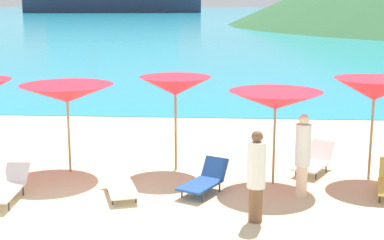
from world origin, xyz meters
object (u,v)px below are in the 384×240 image
object	(u,v)px
umbrella_3	(67,94)
lounge_chair_8	(314,161)
umbrella_6	(374,90)
lounge_chair_0	(8,187)
lounge_chair_5	(120,184)
umbrella_4	(175,86)
beachgoer_2	(303,153)
beachgoer_3	(256,174)
umbrella_5	(275,100)
lounge_chair_2	(205,180)

from	to	relation	value
umbrella_3	lounge_chair_8	distance (m)	6.18
umbrella_6	lounge_chair_0	size ratio (longest dim) A/B	1.39
umbrella_6	lounge_chair_5	world-z (taller)	umbrella_6
umbrella_4	umbrella_6	size ratio (longest dim) A/B	0.98
umbrella_3	beachgoer_2	distance (m)	5.68
umbrella_6	lounge_chair_0	bearing A→B (deg)	-165.64
umbrella_3	beachgoer_2	xyz separation A→B (m)	(5.41, -1.43, -0.98)
lounge_chair_5	lounge_chair_8	world-z (taller)	lounge_chair_8
lounge_chair_0	beachgoer_3	distance (m)	5.22
umbrella_6	lounge_chair_8	world-z (taller)	umbrella_6
umbrella_5	lounge_chair_0	xyz separation A→B (m)	(-5.61, -1.46, -1.65)
beachgoer_3	beachgoer_2	bearing A→B (deg)	-150.46
umbrella_4	lounge_chair_8	size ratio (longest dim) A/B	1.54
lounge_chair_2	beachgoer_2	bearing A→B (deg)	23.82
umbrella_5	lounge_chair_0	size ratio (longest dim) A/B	1.26
lounge_chair_8	umbrella_4	bearing A→B (deg)	-151.26
umbrella_6	lounge_chair_0	world-z (taller)	umbrella_6
umbrella_6	lounge_chair_2	bearing A→B (deg)	-161.48
lounge_chair_5	lounge_chair_8	bearing A→B (deg)	5.52
umbrella_3	lounge_chair_2	xyz separation A→B (m)	(3.34, -1.31, -1.64)
lounge_chair_8	beachgoer_2	size ratio (longest dim) A/B	0.84
umbrella_6	lounge_chair_5	size ratio (longest dim) A/B	1.47
umbrella_6	beachgoer_2	bearing A→B (deg)	-141.25
umbrella_6	lounge_chair_0	xyz separation A→B (m)	(-7.89, -2.02, -1.82)
umbrella_4	beachgoer_3	bearing A→B (deg)	-60.56
umbrella_4	lounge_chair_2	distance (m)	2.57
lounge_chair_2	beachgoer_3	distance (m)	1.98
umbrella_5	lounge_chair_2	distance (m)	2.36
umbrella_4	umbrella_5	distance (m)	2.51
umbrella_3	umbrella_6	world-z (taller)	umbrella_6
umbrella_4	lounge_chair_8	bearing A→B (deg)	0.63
lounge_chair_0	lounge_chair_8	world-z (taller)	lounge_chair_8
umbrella_6	umbrella_3	bearing A→B (deg)	179.71
beachgoer_3	umbrella_3	bearing A→B (deg)	-58.32
umbrella_5	lounge_chair_8	distance (m)	2.19
lounge_chair_0	lounge_chair_2	bearing A→B (deg)	7.36
lounge_chair_8	umbrella_3	bearing A→B (deg)	-148.16
umbrella_4	lounge_chair_0	bearing A→B (deg)	-143.86
umbrella_4	umbrella_5	bearing A→B (deg)	-22.11
umbrella_5	lounge_chair_0	world-z (taller)	umbrella_5
umbrella_3	beachgoer_3	xyz separation A→B (m)	(4.38, -2.88, -1.01)
umbrella_6	lounge_chair_5	bearing A→B (deg)	-164.67
lounge_chair_8	beachgoer_3	size ratio (longest dim) A/B	0.85
umbrella_4	beachgoer_3	xyz separation A→B (m)	(1.82, -3.23, -1.15)
beachgoer_3	lounge_chair_5	bearing A→B (deg)	-49.79
umbrella_5	beachgoer_2	xyz separation A→B (m)	(0.53, -0.84, -0.98)
umbrella_5	lounge_chair_0	bearing A→B (deg)	-165.39
umbrella_4	lounge_chair_2	size ratio (longest dim) A/B	1.59
lounge_chair_5	umbrella_5	bearing A→B (deg)	-2.12
lounge_chair_8	beachgoer_2	xyz separation A→B (m)	(-0.53, -1.82, 0.68)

